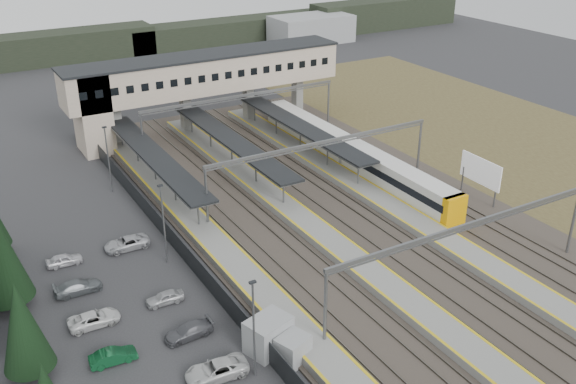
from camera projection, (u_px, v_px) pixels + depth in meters
ground at (294, 290)px, 56.55m from camera, size 220.00×220.00×0.00m
conifer_row at (32, 353)px, 41.46m from camera, size 4.42×49.82×9.50m
lampposts at (201, 266)px, 52.03m from camera, size 0.50×53.25×8.07m
fence at (202, 274)px, 57.07m from camera, size 0.08×90.00×2.00m
relay_cabin_near at (269, 335)px, 48.67m from camera, size 3.87×3.28×2.76m
relay_cabin_far at (293, 349)px, 47.63m from camera, size 2.83×2.59×2.13m
rail_corridor at (348, 237)px, 64.57m from camera, size 34.00×90.00×0.92m
canopies at (231, 140)px, 79.14m from camera, size 23.10×30.00×3.28m
footbridge at (188, 80)px, 89.46m from camera, size 40.40×6.40×11.20m
gantries at (385, 187)px, 61.77m from camera, size 28.40×62.28×7.17m
train at (351, 154)px, 80.25m from camera, size 2.73×37.97×3.44m
billboard at (480, 172)px, 71.44m from camera, size 0.27×5.99×5.08m
treeline_far at (171, 38)px, 138.19m from camera, size 170.00×19.00×7.00m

